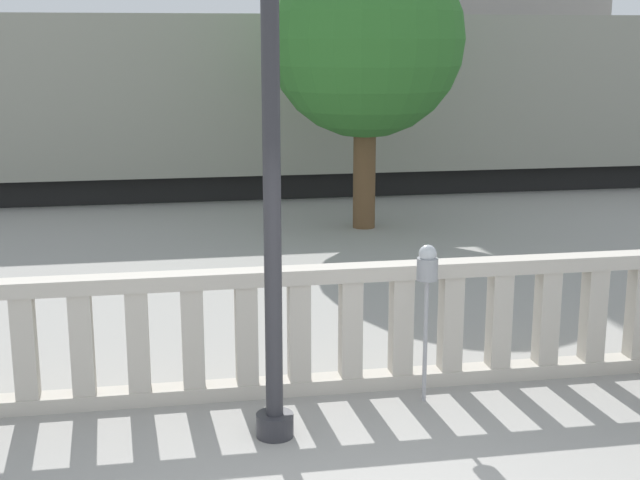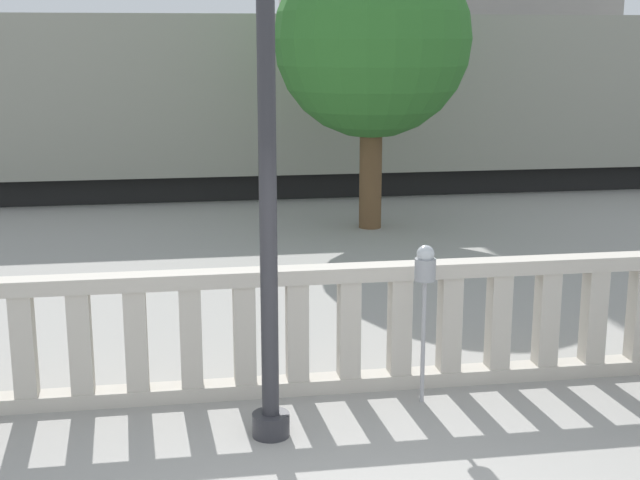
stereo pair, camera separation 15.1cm
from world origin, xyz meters
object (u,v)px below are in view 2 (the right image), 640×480
Objects in this scene: train_near at (372,100)px; tree_left at (372,40)px; lamppost at (267,107)px; parking_meter at (425,275)px.

tree_left is (-0.95, -4.23, 1.30)m from train_near.
tree_left is (2.65, 8.18, 0.49)m from lamppost.
tree_left is at bearing 72.04° from lamppost.
lamppost reaches higher than train_near.
parking_meter is 0.05× the size of train_near.
train_near is at bearing 73.80° from lamppost.
lamppost reaches higher than tree_left.
lamppost reaches higher than parking_meter.
train_near is at bearing 77.29° from tree_left.
train_near is 5.99× the size of tree_left.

